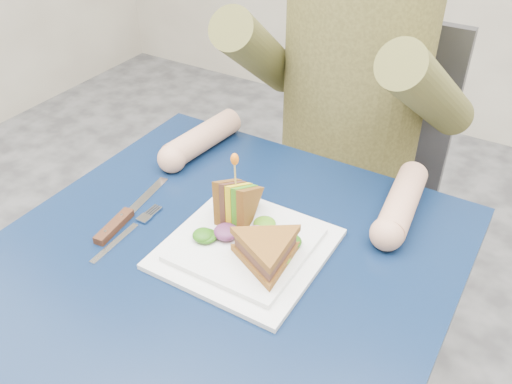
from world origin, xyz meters
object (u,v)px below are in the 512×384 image
Objects in this scene: table at (221,288)px; chair at (356,167)px; knife at (121,220)px; sandwich_upright at (236,203)px; sandwich_flat at (267,251)px; fork at (126,234)px; diner at (355,48)px; plate at (246,247)px.

chair reaches higher than table.
table is at bearing -90.00° from chair.
knife is at bearing -106.77° from chair.
table is 5.54× the size of sandwich_upright.
knife is at bearing -174.57° from sandwich_flat.
table is 0.20m from fork.
diner is at bearing 90.00° from table.
fork reaches higher than table.
sandwich_flat is 1.32× the size of sandwich_upright.
table is 1.01× the size of diner.
diner reaches higher than chair.
sandwich_upright is (-0.10, 0.07, 0.01)m from sandwich_flat.
sandwich_flat is (0.09, -0.54, -0.14)m from diner.
diner is (-0.00, -0.11, 0.37)m from chair.
table is at bearing 13.61° from fork.
sandwich_flat reaches higher than table.
sandwich_flat reaches higher than fork.
chair is 0.63m from sandwich_upright.
plate is at bearing -43.11° from sandwich_upright.
sandwich_upright is at bearing 27.43° from knife.
chair is 0.70m from sandwich_flat.
chair reaches higher than plate.
table is 0.10m from plate.
chair is at bearing 76.10° from fork.
knife is at bearing -152.57° from sandwich_upright.
sandwich_upright is at bearing -91.54° from chair.
table is 4.19× the size of fork.
diner is 0.64m from fork.
plate is at bearing -86.36° from diner.
table is 3.39× the size of knife.
knife is (-0.20, -0.56, -0.18)m from diner.
sandwich_flat is at bearing 10.80° from fork.
plate is 1.17× the size of knife.
fork is at bearing -160.02° from plate.
plate is (0.03, -0.62, 0.20)m from chair.
fork is 0.04m from knife.
chair is at bearing 73.23° from knife.
sandwich_upright is (-0.05, 0.04, 0.05)m from plate.
sandwich_upright is (-0.02, 0.08, 0.13)m from table.
sandwich_upright is at bearing 136.89° from plate.
chair is at bearing 90.00° from table.
diner reaches higher than fork.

